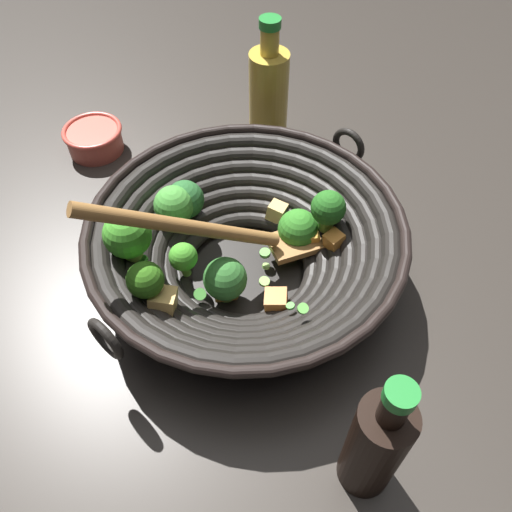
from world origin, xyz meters
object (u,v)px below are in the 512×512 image
soy_sauce_bottle (376,445)px  cooking_oil_bottle (268,97)px  wok (244,244)px  prep_bowl (94,138)px

soy_sauce_bottle → cooking_oil_bottle: cooking_oil_bottle is taller
soy_sauce_bottle → wok: bearing=-94.4°
soy_sauce_bottle → prep_bowl: bearing=-84.8°
cooking_oil_bottle → soy_sauce_bottle: bearing=68.9°
cooking_oil_bottle → wok: bearing=52.4°
soy_sauce_bottle → cooking_oil_bottle: size_ratio=0.91×
cooking_oil_bottle → prep_bowl: 0.30m
wok → prep_bowl: 0.38m
wok → prep_bowl: size_ratio=4.39×
cooking_oil_bottle → prep_bowl: (0.27, -0.13, -0.07)m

